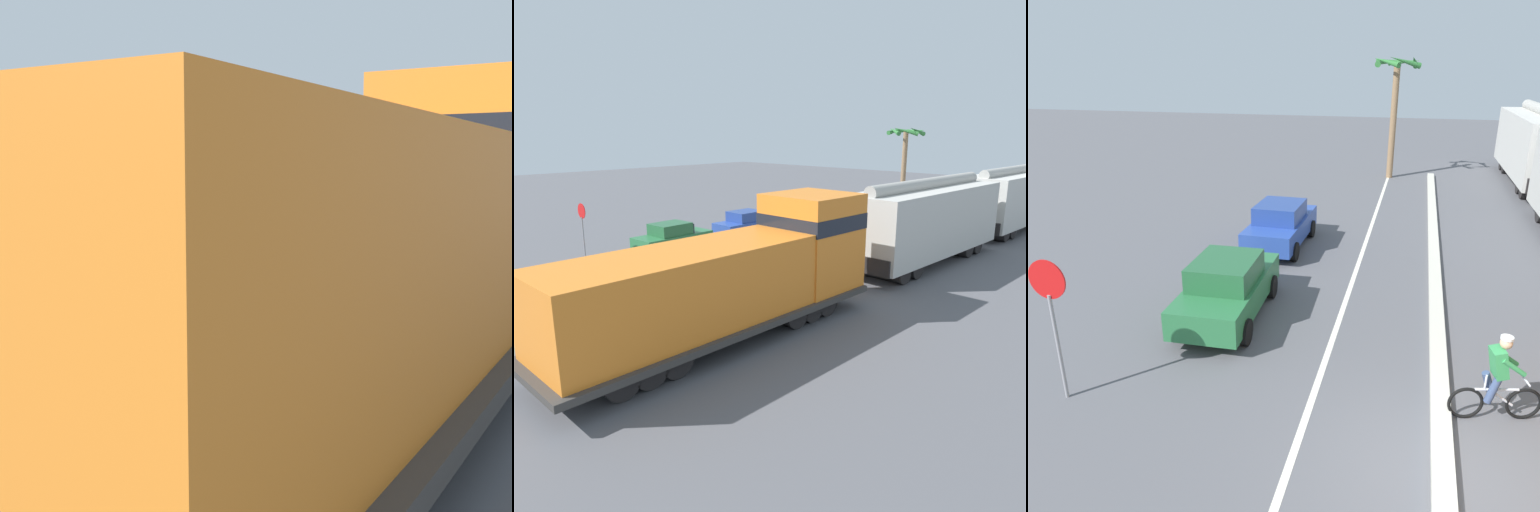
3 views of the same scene
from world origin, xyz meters
TOP-DOWN VIEW (x-y plane):
  - ground_plane at (0.00, 0.00)m, footprint 120.00×120.00m
  - median_curb at (0.00, 6.00)m, footprint 0.36×36.00m
  - lane_stripe at (-2.40, 6.00)m, footprint 0.14×36.00m
  - locomotive at (5.40, -0.46)m, footprint 3.10×11.61m
  - parked_car_green at (-5.20, 4.33)m, footprint 1.99×4.28m
  - parked_car_blue at (-5.31, 9.86)m, footprint 1.86×4.21m
  - cyclist at (0.90, 1.77)m, footprint 1.68×0.57m
  - palm_tree_near at (-2.36, 23.02)m, footprint 2.67×2.71m

SIDE VIEW (x-z plane):
  - ground_plane at x=0.00m, z-range 0.00..0.00m
  - lane_stripe at x=-2.40m, z-range 0.00..0.01m
  - median_curb at x=0.00m, z-range 0.00..0.16m
  - parked_car_green at x=-5.20m, z-range 0.01..1.63m
  - parked_car_blue at x=-5.31m, z-range 0.01..1.63m
  - cyclist at x=0.90m, z-range -0.04..1.67m
  - locomotive at x=5.40m, z-range -0.30..3.90m
  - palm_tree_near at x=-2.36m, z-range 1.62..8.31m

